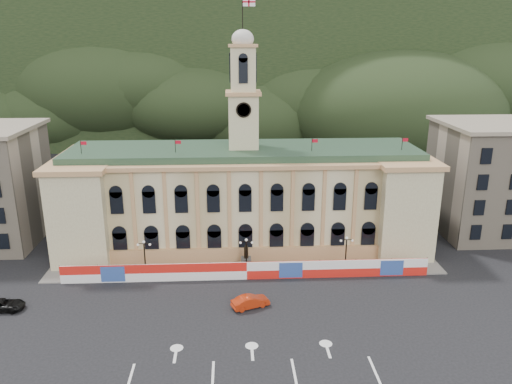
{
  "coord_description": "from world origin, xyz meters",
  "views": [
    {
      "loc": [
        -1.88,
        -46.6,
        31.51
      ],
      "look_at": [
        1.4,
        18.0,
        11.53
      ],
      "focal_mm": 35.0,
      "sensor_mm": 36.0,
      "label": 1
    }
  ],
  "objects_px": {
    "lamp_center": "(246,252)",
    "red_sedan": "(250,302)",
    "statue": "(246,262)",
    "black_suv": "(3,305)"
  },
  "relations": [
    {
      "from": "lamp_center",
      "to": "statue",
      "type": "bearing_deg",
      "value": 90.0
    },
    {
      "from": "statue",
      "to": "black_suv",
      "type": "relative_size",
      "value": 0.74
    },
    {
      "from": "black_suv",
      "to": "statue",
      "type": "bearing_deg",
      "value": -71.07
    },
    {
      "from": "statue",
      "to": "black_suv",
      "type": "height_order",
      "value": "statue"
    },
    {
      "from": "lamp_center",
      "to": "red_sedan",
      "type": "xyz_separation_m",
      "value": [
        0.18,
        -9.47,
        -2.3
      ]
    },
    {
      "from": "lamp_center",
      "to": "black_suv",
      "type": "height_order",
      "value": "lamp_center"
    },
    {
      "from": "statue",
      "to": "lamp_center",
      "type": "distance_m",
      "value": 2.14
    },
    {
      "from": "lamp_center",
      "to": "red_sedan",
      "type": "height_order",
      "value": "lamp_center"
    },
    {
      "from": "red_sedan",
      "to": "lamp_center",
      "type": "bearing_deg",
      "value": -20.24
    },
    {
      "from": "lamp_center",
      "to": "red_sedan",
      "type": "bearing_deg",
      "value": -88.9
    }
  ]
}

